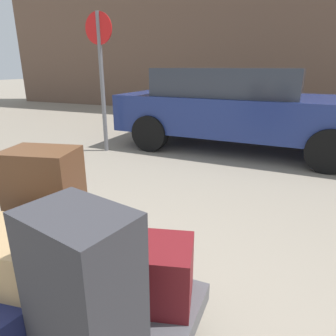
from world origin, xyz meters
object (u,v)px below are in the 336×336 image
at_px(suitcase_brown_rear_left, 48,211).
at_px(parked_car, 239,107).
at_px(suitcase_navy_center, 17,297).
at_px(duffel_bag_tan_topmost_pile, 8,253).
at_px(suitcase_charcoal_rear_right, 84,298).
at_px(duffel_bag_maroon_front_right, 124,269).
at_px(no_parking_sign, 101,68).
at_px(luggage_cart, 73,325).

height_order(suitcase_brown_rear_left, parked_car, parked_car).
bearing_deg(parked_car, suitcase_navy_center, -91.59).
distance_m(suitcase_navy_center, parked_car, 4.82).
bearing_deg(duffel_bag_tan_topmost_pile, suitcase_charcoal_rear_right, -17.60).
bearing_deg(duffel_bag_maroon_front_right, suitcase_charcoal_rear_right, -92.81).
height_order(parked_car, no_parking_sign, no_parking_sign).
distance_m(duffel_bag_maroon_front_right, suitcase_brown_rear_left, 0.54).
relative_size(duffel_bag_tan_topmost_pile, no_parking_sign, 0.18).
bearing_deg(suitcase_brown_rear_left, duffel_bag_tan_topmost_pile, -82.13).
bearing_deg(parked_car, duffel_bag_tan_topmost_pile, -91.59).
bearing_deg(parked_car, suitcase_charcoal_rear_right, -86.39).
relative_size(suitcase_charcoal_rear_right, suitcase_brown_rear_left, 0.95).
distance_m(suitcase_charcoal_rear_right, duffel_bag_tan_topmost_pile, 0.45).
distance_m(luggage_cart, no_parking_sign, 4.37).
bearing_deg(suitcase_navy_center, no_parking_sign, 129.28).
bearing_deg(suitcase_navy_center, duffel_bag_maroon_front_right, 52.64).
xyz_separation_m(suitcase_navy_center, no_parking_sign, (-2.00, 3.72, 0.95)).
height_order(luggage_cart, suitcase_charcoal_rear_right, suitcase_charcoal_rear_right).
relative_size(duffel_bag_maroon_front_right, no_parking_sign, 0.29).
relative_size(luggage_cart, parked_car, 0.25).
xyz_separation_m(suitcase_charcoal_rear_right, no_parking_sign, (-2.44, 3.80, 0.74)).
bearing_deg(suitcase_brown_rear_left, suitcase_charcoal_rear_right, -50.36).
bearing_deg(suitcase_navy_center, luggage_cart, 43.66).
height_order(suitcase_navy_center, duffel_bag_tan_topmost_pile, duffel_bag_tan_topmost_pile).
relative_size(suitcase_charcoal_rear_right, no_parking_sign, 0.29).
distance_m(luggage_cart, duffel_bag_maroon_front_right, 0.35).
relative_size(duffel_bag_maroon_front_right, duffel_bag_tan_topmost_pile, 1.60).
distance_m(duffel_bag_maroon_front_right, duffel_bag_tan_topmost_pile, 0.52).
distance_m(duffel_bag_maroon_front_right, suitcase_charcoal_rear_right, 0.44).
xyz_separation_m(luggage_cart, no_parking_sign, (-2.19, 3.60, 1.14)).
relative_size(luggage_cart, suitcase_brown_rear_left, 1.57).
bearing_deg(suitcase_charcoal_rear_right, suitcase_navy_center, -176.24).
distance_m(parked_car, no_parking_sign, 2.48).
distance_m(luggage_cart, suitcase_charcoal_rear_right, 0.52).
height_order(suitcase_navy_center, suitcase_charcoal_rear_right, suitcase_charcoal_rear_right).
bearing_deg(parked_car, duffel_bag_maroon_front_right, -87.09).
height_order(duffel_bag_maroon_front_right, suitcase_charcoal_rear_right, suitcase_charcoal_rear_right).
distance_m(suitcase_charcoal_rear_right, suitcase_brown_rear_left, 0.74).
relative_size(suitcase_navy_center, suitcase_brown_rear_left, 0.70).
xyz_separation_m(suitcase_navy_center, parked_car, (0.13, 4.81, 0.29)).
height_order(duffel_bag_maroon_front_right, parked_car, parked_car).
bearing_deg(suitcase_charcoal_rear_right, duffel_bag_tan_topmost_pile, -176.24).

